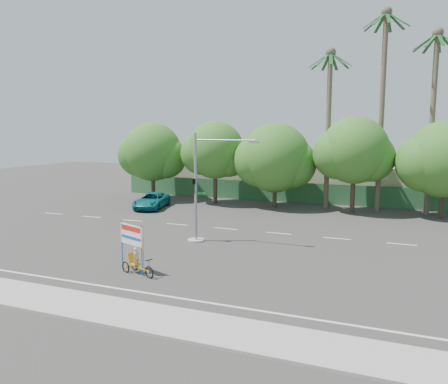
% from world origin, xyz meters
% --- Properties ---
extents(ground, '(120.00, 120.00, 0.00)m').
position_xyz_m(ground, '(0.00, 0.00, 0.00)').
color(ground, '#33302D').
rests_on(ground, ground).
extents(sidewalk_near, '(50.00, 2.40, 0.12)m').
position_xyz_m(sidewalk_near, '(0.00, -7.50, 0.06)').
color(sidewalk_near, gray).
rests_on(sidewalk_near, ground).
extents(fence, '(38.00, 0.08, 2.00)m').
position_xyz_m(fence, '(0.00, 21.50, 1.00)').
color(fence, '#336B3D').
rests_on(fence, ground).
extents(building_left, '(12.00, 8.00, 4.00)m').
position_xyz_m(building_left, '(-10.00, 26.00, 2.00)').
color(building_left, beige).
rests_on(building_left, ground).
extents(building_right, '(14.00, 8.00, 3.60)m').
position_xyz_m(building_right, '(8.00, 26.00, 1.80)').
color(building_right, beige).
rests_on(building_right, ground).
extents(tree_far_left, '(7.14, 6.00, 7.96)m').
position_xyz_m(tree_far_left, '(-14.05, 18.00, 4.76)').
color(tree_far_left, '#473828').
rests_on(tree_far_left, ground).
extents(tree_left, '(6.66, 5.60, 8.07)m').
position_xyz_m(tree_left, '(-7.05, 18.00, 5.06)').
color(tree_left, '#473828').
rests_on(tree_left, ground).
extents(tree_center, '(7.62, 6.40, 7.85)m').
position_xyz_m(tree_center, '(-1.05, 18.00, 4.47)').
color(tree_center, '#473828').
rests_on(tree_center, ground).
extents(tree_right, '(6.90, 5.80, 8.36)m').
position_xyz_m(tree_right, '(5.95, 18.00, 5.24)').
color(tree_right, '#473828').
rests_on(tree_right, ground).
extents(tree_far_right, '(7.38, 6.20, 7.94)m').
position_xyz_m(tree_far_right, '(12.95, 18.00, 4.64)').
color(tree_far_right, '#473828').
rests_on(tree_far_right, ground).
extents(palm_tall, '(3.73, 3.79, 17.45)m').
position_xyz_m(palm_tall, '(8.00, 19.50, 10.46)').
color(palm_tall, '#70604C').
rests_on(palm_tall, ground).
extents(palm_mid, '(3.73, 3.79, 15.45)m').
position_xyz_m(palm_mid, '(12.00, 19.50, 9.40)').
color(palm_mid, '#70604C').
rests_on(palm_mid, ground).
extents(palm_short, '(3.73, 3.79, 14.45)m').
position_xyz_m(palm_short, '(3.50, 19.50, 8.86)').
color(palm_short, '#70604C').
rests_on(palm_short, ground).
extents(traffic_signal, '(4.72, 1.10, 7.00)m').
position_xyz_m(traffic_signal, '(-2.20, 3.98, 2.92)').
color(traffic_signal, gray).
rests_on(traffic_signal, ground).
extents(trike_billboard, '(2.46, 1.18, 2.58)m').
position_xyz_m(trike_billboard, '(-2.59, -3.01, 1.04)').
color(trike_billboard, black).
rests_on(trike_billboard, ground).
extents(pickup_truck, '(3.46, 5.55, 1.43)m').
position_xyz_m(pickup_truck, '(-11.46, 13.37, 0.72)').
color(pickup_truck, '#106A75').
rests_on(pickup_truck, ground).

